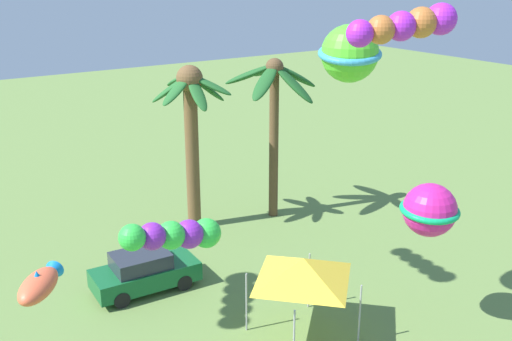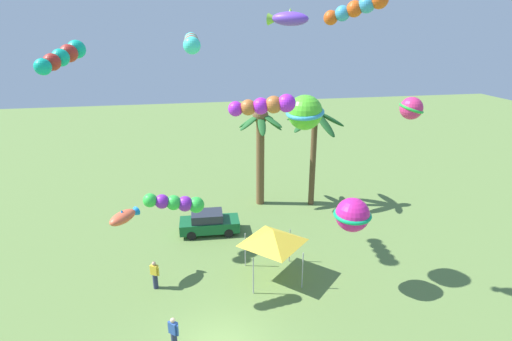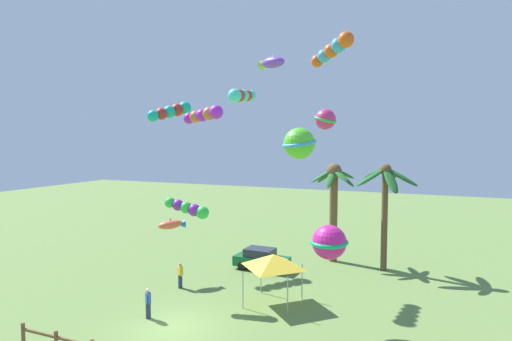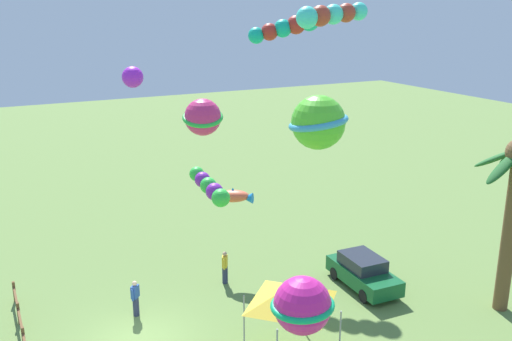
% 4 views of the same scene
% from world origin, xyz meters
% --- Properties ---
extents(ground_plane, '(120.00, 120.00, 0.00)m').
position_xyz_m(ground_plane, '(0.00, 0.00, 0.00)').
color(ground_plane, olive).
extents(parked_car_0, '(3.97, 1.87, 1.51)m').
position_xyz_m(parked_car_0, '(0.41, 10.47, 0.75)').
color(parked_car_0, '#145B2D').
rests_on(parked_car_0, ground).
extents(spectator_0, '(0.44, 0.42, 1.59)m').
position_xyz_m(spectator_0, '(-1.82, 0.38, 0.81)').
color(spectator_0, '#2D3351').
rests_on(spectator_0, ground).
extents(spectator_1, '(0.48, 0.39, 1.59)m').
position_xyz_m(spectator_1, '(-2.82, 4.91, 0.81)').
color(spectator_1, '#2D3351').
rests_on(spectator_1, ground).
extents(festival_tent, '(2.86, 2.86, 2.85)m').
position_xyz_m(festival_tent, '(3.46, 4.82, 2.47)').
color(festival_tent, '#9E9EA3').
rests_on(festival_tent, ground).
extents(kite_tube_0, '(2.75, 0.93, 1.20)m').
position_xyz_m(kite_tube_0, '(-1.41, 3.68, 5.33)').
color(kite_tube_0, green).
extents(kite_ball_1, '(2.62, 2.62, 1.70)m').
position_xyz_m(kite_ball_1, '(4.94, 4.79, 9.10)').
color(kite_ball_1, '#53CE2D').
extents(kite_ball_2, '(1.21, 1.22, 0.85)m').
position_xyz_m(kite_ball_2, '(7.54, -0.05, 10.13)').
color(kite_ball_2, '#D92D70').
extents(kite_tube_4, '(0.87, 3.24, 1.03)m').
position_xyz_m(kite_tube_4, '(-0.19, 8.53, 12.22)').
color(kite_tube_4, '#42E7D1').
extents(kite_ball_5, '(2.27, 2.28, 1.70)m').
position_xyz_m(kite_ball_5, '(7.04, 3.06, 4.27)').
color(kite_ball_5, '#D5208E').
extents(kite_fish_6, '(1.69, 1.83, 0.78)m').
position_xyz_m(kite_fish_6, '(-4.19, 6.09, 3.72)').
color(kite_fish_6, '#F0603D').
extents(kite_tube_7, '(2.12, 3.47, 1.67)m').
position_xyz_m(kite_tube_7, '(-7.08, 10.47, 11.48)').
color(kite_tube_7, '#10B698').
extents(kite_tube_8, '(2.29, 1.05, 0.81)m').
position_xyz_m(kite_tube_8, '(1.90, -0.14, 10.43)').
color(kite_tube_8, '#B125DF').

